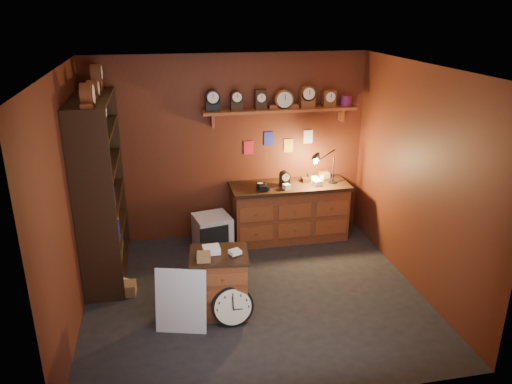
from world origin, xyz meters
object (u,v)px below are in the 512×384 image
object	(u,v)px
shelving_unit	(98,181)
workbench	(289,208)
low_cabinet	(220,280)
big_round_clock	(233,306)

from	to	relation	value
shelving_unit	workbench	xyz separation A→B (m)	(2.62, 0.49, -0.78)
workbench	low_cabinet	world-z (taller)	workbench
workbench	big_round_clock	distance (m)	2.34
shelving_unit	low_cabinet	xyz separation A→B (m)	(1.35, -1.23, -0.85)
workbench	big_round_clock	bearing A→B (deg)	-120.23
shelving_unit	workbench	distance (m)	2.78
shelving_unit	big_round_clock	size ratio (longest dim) A/B	5.54
shelving_unit	workbench	size ratio (longest dim) A/B	1.48
workbench	low_cabinet	xyz separation A→B (m)	(-1.27, -1.73, -0.07)
shelving_unit	big_round_clock	bearing A→B (deg)	-46.24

